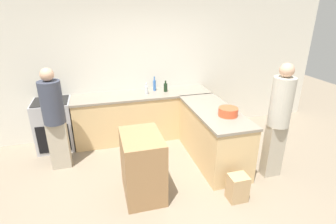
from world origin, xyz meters
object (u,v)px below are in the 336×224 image
Objects in this scene: range_oven at (55,125)px; person_at_peninsula at (279,118)px; wine_bottle_dark at (166,87)px; vinegar_bottle_clear at (147,90)px; island_table at (143,166)px; paper_bag at (238,188)px; water_bottle_blue at (154,85)px; person_by_range at (54,116)px; mixing_bowl at (228,112)px.

range_oven is 0.52× the size of person_at_peninsula.
wine_bottle_dark is at bearing 123.77° from person_at_peninsula.
vinegar_bottle_clear reaches higher than range_oven.
island_table is at bearing 177.78° from person_at_peninsula.
person_at_peninsula is at bearing 26.10° from paper_bag.
wine_bottle_dark is at bearing -31.30° from water_bottle_blue.
range_oven is 2.18m from island_table.
person_at_peninsula reaches higher than range_oven.
person_at_peninsula reaches higher than island_table.
person_by_range is 0.94× the size of person_at_peninsula.
island_table is 0.51× the size of person_at_peninsula.
wine_bottle_dark is 0.13× the size of person_by_range.
range_oven is 0.84m from person_by_range.
mixing_bowl is at bearing 76.47° from paper_bag.
water_bottle_blue is 0.26m from vinegar_bottle_clear.
island_table is 3.06× the size of mixing_bowl.
vinegar_bottle_clear is at bearing 76.62° from island_table.
mixing_bowl is at bearing 147.71° from person_at_peninsula.
paper_bag is at bearing -31.96° from person_by_range.
range_oven is at bearing 152.58° from mixing_bowl.
paper_bag is (1.22, -0.47, -0.27)m from island_table.
water_bottle_blue is 0.16× the size of person_at_peninsula.
wine_bottle_dark is (2.13, 0.03, 0.54)m from range_oven.
person_by_range is at bearing 161.00° from person_at_peninsula.
island_table is at bearing -103.38° from vinegar_bottle_clear.
paper_bag is (-0.19, -0.78, -0.79)m from mixing_bowl.
water_bottle_blue reaches higher than wine_bottle_dark.
wine_bottle_dark is (-0.61, 1.45, 0.02)m from mixing_bowl.
wine_bottle_dark is at bearing 20.24° from person_by_range.
wine_bottle_dark is (0.80, 1.76, 0.55)m from island_table.
paper_bag is (-0.81, -0.39, -0.79)m from person_at_peninsula.
range_oven is 2.45× the size of paper_bag.
island_table reaches higher than paper_bag.
island_table is 1.34m from paper_bag.
water_bottle_blue reaches higher than mixing_bowl.
person_at_peninsula reaches higher than paper_bag.
water_bottle_blue is (-0.81, 1.57, 0.05)m from mixing_bowl.
wine_bottle_dark is (0.39, 0.06, 0.00)m from vinegar_bottle_clear.
island_table is 4.25× the size of vinegar_bottle_clear.
water_bottle_blue is at bearing 41.82° from vinegar_bottle_clear.
vinegar_bottle_clear reaches higher than paper_bag.
water_bottle_blue is (1.93, 0.15, 0.57)m from range_oven.
wine_bottle_dark reaches higher than range_oven.
person_at_peninsula is (1.62, -1.78, -0.03)m from vinegar_bottle_clear.
water_bottle_blue reaches higher than paper_bag.
island_table is 1.54m from mixing_bowl.
water_bottle_blue is at bearing 104.75° from paper_bag.
mixing_bowl reaches higher than island_table.
person_by_range reaches higher than vinegar_bottle_clear.
paper_bag is (0.81, -2.17, -0.82)m from vinegar_bottle_clear.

